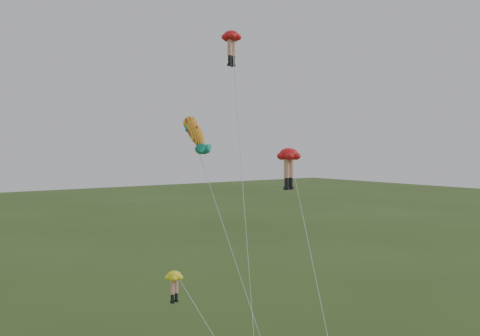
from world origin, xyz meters
TOP-DOWN VIEW (x-y plane):
  - legs_kite_red_high at (3.35, 7.39)m, footprint 5.16×9.26m
  - legs_kite_red_mid at (7.08, 6.06)m, footprint 5.23×10.02m
  - legs_kite_yellow at (-4.38, 0.68)m, footprint 4.21×4.04m
  - fish_kite at (0.25, 6.84)m, footprint 1.54×10.08m

SIDE VIEW (x-z plane):
  - legs_kite_yellow at x=-4.38m, z-range 3.24..11.30m
  - legs_kite_red_mid at x=7.08m, z-range 6.08..19.75m
  - fish_kite at x=0.25m, z-range 6.61..22.49m
  - legs_kite_red_high at x=3.35m, z-range 9.65..30.84m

